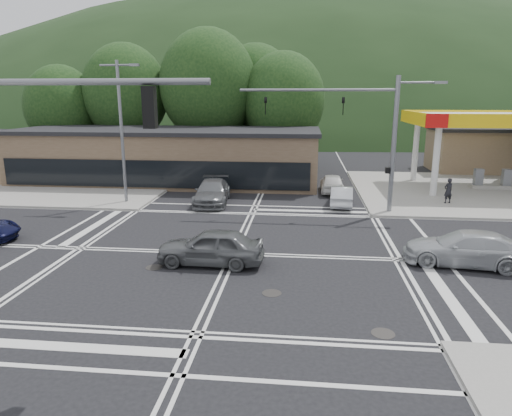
# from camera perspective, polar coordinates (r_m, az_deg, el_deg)

# --- Properties ---
(ground) EXTENTS (120.00, 120.00, 0.00)m
(ground) POSITION_cam_1_polar(r_m,az_deg,el_deg) (20.51, -2.82, -5.74)
(ground) COLOR black
(ground) RESTS_ON ground
(sidewalk_ne) EXTENTS (16.00, 16.00, 0.15)m
(sidewalk_ne) POSITION_cam_1_polar(r_m,az_deg,el_deg) (36.76, 24.94, 1.89)
(sidewalk_ne) COLOR gray
(sidewalk_ne) RESTS_ON ground
(sidewalk_nw) EXTENTS (16.00, 16.00, 0.15)m
(sidewalk_nw) POSITION_cam_1_polar(r_m,az_deg,el_deg) (39.16, -21.51, 2.88)
(sidewalk_nw) COLOR gray
(sidewalk_nw) RESTS_ON ground
(gas_station_canopy) EXTENTS (12.32, 8.34, 5.75)m
(gas_station_canopy) POSITION_cam_1_polar(r_m,az_deg,el_deg) (37.80, 28.12, 9.47)
(gas_station_canopy) COLOR silver
(gas_station_canopy) RESTS_ON ground
(convenience_store) EXTENTS (10.00, 6.00, 3.80)m
(convenience_store) POSITION_cam_1_polar(r_m,az_deg,el_deg) (47.50, 27.11, 6.33)
(convenience_store) COLOR #846B4F
(convenience_store) RESTS_ON ground
(commercial_row) EXTENTS (24.00, 8.00, 4.00)m
(commercial_row) POSITION_cam_1_polar(r_m,az_deg,el_deg) (38.05, -10.93, 6.25)
(commercial_row) COLOR brown
(commercial_row) RESTS_ON ground
(hill_north) EXTENTS (252.00, 126.00, 140.00)m
(hill_north) POSITION_cam_1_polar(r_m,az_deg,el_deg) (109.35, 4.51, 10.21)
(hill_north) COLOR #1C3216
(hill_north) RESTS_ON ground
(tree_n_a) EXTENTS (8.00, 8.00, 11.75)m
(tree_n_a) POSITION_cam_1_polar(r_m,az_deg,el_deg) (46.33, -15.99, 13.67)
(tree_n_a) COLOR #382619
(tree_n_a) RESTS_ON ground
(tree_n_b) EXTENTS (9.00, 9.00, 12.98)m
(tree_n_b) POSITION_cam_1_polar(r_m,az_deg,el_deg) (44.03, -6.00, 14.98)
(tree_n_b) COLOR #382619
(tree_n_b) RESTS_ON ground
(tree_n_c) EXTENTS (7.60, 7.60, 10.87)m
(tree_n_c) POSITION_cam_1_polar(r_m,az_deg,el_deg) (43.14, 3.44, 13.32)
(tree_n_c) COLOR #382619
(tree_n_c) RESTS_ON ground
(tree_n_d) EXTENTS (6.80, 6.80, 9.76)m
(tree_n_d) POSITION_cam_1_polar(r_m,az_deg,el_deg) (47.99, -23.13, 11.54)
(tree_n_d) COLOR #382619
(tree_n_d) RESTS_ON ground
(tree_n_e) EXTENTS (8.40, 8.40, 11.98)m
(tree_n_e) POSITION_cam_1_polar(r_m,az_deg,el_deg) (47.36, -0.06, 14.18)
(tree_n_e) COLOR #382619
(tree_n_e) RESTS_ON ground
(streetlight_nw) EXTENTS (2.50, 0.25, 9.00)m
(streetlight_nw) POSITION_cam_1_polar(r_m,az_deg,el_deg) (30.40, -16.39, 9.86)
(streetlight_nw) COLOR slate
(streetlight_nw) RESTS_ON ground
(signal_mast_ne) EXTENTS (11.65, 0.30, 8.00)m
(signal_mast_ne) POSITION_cam_1_polar(r_m,az_deg,el_deg) (27.63, 14.39, 9.69)
(signal_mast_ne) COLOR slate
(signal_mast_ne) RESTS_ON ground
(car_grey_center) EXTENTS (4.48, 1.88, 1.51)m
(car_grey_center) POSITION_cam_1_polar(r_m,az_deg,el_deg) (19.16, -5.66, -4.83)
(car_grey_center) COLOR #575A5C
(car_grey_center) RESTS_ON ground
(car_silver_east) EXTENTS (5.20, 2.77, 1.43)m
(car_silver_east) POSITION_cam_1_polar(r_m,az_deg,el_deg) (20.90, 24.72, -4.59)
(car_silver_east) COLOR #ACB0B4
(car_silver_east) RESTS_ON ground
(car_queue_a) EXTENTS (1.68, 3.96, 1.27)m
(car_queue_a) POSITION_cam_1_polar(r_m,az_deg,el_deg) (29.72, 10.68, 1.49)
(car_queue_a) COLOR silver
(car_queue_a) RESTS_ON ground
(car_queue_b) EXTENTS (1.65, 4.06, 1.38)m
(car_queue_b) POSITION_cam_1_polar(r_m,az_deg,el_deg) (33.73, 9.50, 3.10)
(car_queue_b) COLOR silver
(car_queue_b) RESTS_ON ground
(car_northbound) EXTENTS (2.54, 5.36, 1.51)m
(car_northbound) POSITION_cam_1_polar(r_m,az_deg,el_deg) (29.97, -5.51, 2.01)
(car_northbound) COLOR #595C5E
(car_northbound) RESTS_ON ground
(pedestrian) EXTENTS (0.69, 0.57, 1.62)m
(pedestrian) POSITION_cam_1_polar(r_m,az_deg,el_deg) (31.71, 22.90, 2.00)
(pedestrian) COLOR black
(pedestrian) RESTS_ON sidewalk_ne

